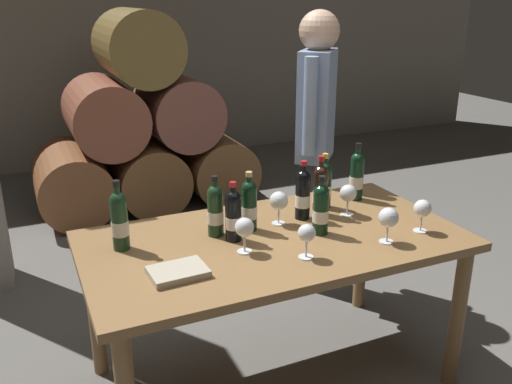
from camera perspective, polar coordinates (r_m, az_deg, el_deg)
name	(u,v)px	position (r m, az deg, el deg)	size (l,w,h in m)	color
ground_plane	(272,376)	(2.87, 1.72, -18.63)	(14.00, 14.00, 0.00)	#66635E
cellar_back_wall	(104,33)	(6.31, -15.60, 15.63)	(10.00, 0.24, 2.80)	gray
barrel_stack	(143,133)	(4.86, -11.72, 6.05)	(1.86, 0.90, 1.69)	brown
dining_table	(274,255)	(2.51, 1.88, -6.60)	(1.70, 0.90, 0.76)	olive
wine_bottle_0	(303,194)	(2.64, 4.90, -0.19)	(0.07, 0.07, 0.29)	black
wine_bottle_1	(249,205)	(2.50, -0.72, -1.36)	(0.07, 0.07, 0.28)	black
wine_bottle_2	(215,210)	(2.45, -4.27, -1.86)	(0.07, 0.07, 0.28)	#19381E
wine_bottle_3	(320,190)	(2.69, 6.73, 0.23)	(0.07, 0.07, 0.30)	black
wine_bottle_4	(321,209)	(2.48, 6.78, -1.75)	(0.07, 0.07, 0.28)	black
wine_bottle_5	(233,215)	(2.40, -2.38, -2.41)	(0.07, 0.07, 0.27)	black
wine_bottle_6	(357,176)	(2.93, 10.46, 1.70)	(0.07, 0.07, 0.31)	black
wine_bottle_7	(119,220)	(2.38, -14.05, -2.86)	(0.07, 0.07, 0.31)	#19381E
wine_bottle_8	(324,184)	(2.79, 7.14, 0.81)	(0.07, 0.07, 0.29)	black
wine_glass_0	(348,194)	(2.71, 9.59, -0.19)	(0.08, 0.08, 0.16)	white
wine_glass_1	(388,218)	(2.44, 13.64, -2.69)	(0.09, 0.09, 0.16)	white
wine_glass_2	(244,228)	(2.29, -1.22, -3.80)	(0.08, 0.08, 0.16)	white
wine_glass_3	(422,209)	(2.60, 16.97, -1.74)	(0.08, 0.08, 0.15)	white
wine_glass_4	(307,234)	(2.25, 5.30, -4.42)	(0.07, 0.07, 0.15)	white
wine_glass_5	(279,201)	(2.57, 2.39, -0.99)	(0.09, 0.09, 0.16)	white
tasting_notebook	(178,272)	(2.17, -8.14, -8.25)	(0.22, 0.16, 0.03)	#B2A893
sommelier_presenting	(316,128)	(3.30, 6.25, 6.70)	(0.35, 0.40, 1.72)	#383842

